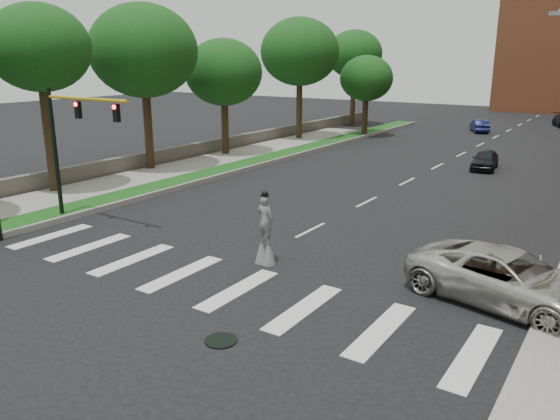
% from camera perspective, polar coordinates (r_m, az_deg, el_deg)
% --- Properties ---
extents(ground_plane, '(160.00, 160.00, 0.00)m').
position_cam_1_polar(ground_plane, '(18.64, -9.44, -8.37)').
color(ground_plane, black).
rests_on(ground_plane, ground).
extents(grass_median, '(2.00, 60.00, 0.25)m').
position_cam_1_polar(grass_median, '(40.52, -2.27, 5.12)').
color(grass_median, '#144814').
rests_on(grass_median, ground).
extents(median_curb, '(0.20, 60.00, 0.28)m').
position_cam_1_polar(median_curb, '(39.93, -1.04, 5.00)').
color(median_curb, gray).
rests_on(median_curb, ground).
extents(sidewalk_left, '(4.00, 60.00, 0.18)m').
position_cam_1_polar(sidewalk_left, '(35.28, -15.84, 2.89)').
color(sidewalk_left, gray).
rests_on(sidewalk_left, ground).
extents(stone_wall, '(0.50, 56.00, 1.10)m').
position_cam_1_polar(stone_wall, '(45.34, -6.49, 6.71)').
color(stone_wall, '#58524B').
rests_on(stone_wall, ground).
extents(manhole, '(0.90, 0.90, 0.04)m').
position_cam_1_polar(manhole, '(15.50, -6.19, -13.40)').
color(manhole, black).
rests_on(manhole, ground).
extents(traffic_signal, '(5.30, 0.23, 6.20)m').
position_cam_1_polar(traffic_signal, '(26.67, -21.13, 7.35)').
color(traffic_signal, black).
rests_on(traffic_signal, ground).
extents(stilt_performer, '(0.84, 0.53, 2.83)m').
position_cam_1_polar(stilt_performer, '(20.38, -1.57, -2.62)').
color(stilt_performer, black).
rests_on(stilt_performer, ground).
extents(suv_crossing, '(6.71, 4.18, 1.73)m').
position_cam_1_polar(suv_crossing, '(18.59, 22.71, -6.61)').
color(suv_crossing, '#BCB9B2').
rests_on(suv_crossing, ground).
extents(car_near, '(2.02, 4.08, 1.34)m').
position_cam_1_polar(car_near, '(40.68, 20.62, 4.95)').
color(car_near, black).
rests_on(car_near, ground).
extents(car_mid, '(2.89, 4.19, 1.31)m').
position_cam_1_polar(car_mid, '(61.21, 20.13, 8.27)').
color(car_mid, '#161C4D').
rests_on(car_mid, ground).
extents(tree_1, '(5.51, 5.51, 10.36)m').
position_cam_1_polar(tree_1, '(33.09, -23.87, 15.13)').
color(tree_1, black).
rests_on(tree_1, ground).
extents(tree_2, '(7.10, 7.10, 10.96)m').
position_cam_1_polar(tree_2, '(38.05, -14.10, 15.79)').
color(tree_2, black).
rests_on(tree_2, ground).
extents(tree_3, '(5.95, 5.95, 8.96)m').
position_cam_1_polar(tree_3, '(43.25, -5.91, 14.09)').
color(tree_3, black).
rests_on(tree_3, ground).
extents(tree_4, '(7.18, 7.18, 11.07)m').
position_cam_1_polar(tree_4, '(51.61, 2.07, 16.17)').
color(tree_4, black).
rests_on(tree_4, ground).
extents(tree_5, '(6.14, 6.14, 10.50)m').
position_cam_1_polar(tree_5, '(63.18, 7.79, 15.81)').
color(tree_5, black).
rests_on(tree_5, ground).
extents(tree_6, '(5.11, 5.11, 7.77)m').
position_cam_1_polar(tree_6, '(54.58, 9.02, 13.40)').
color(tree_6, black).
rests_on(tree_6, ground).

